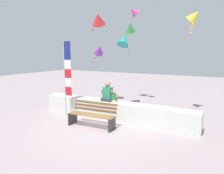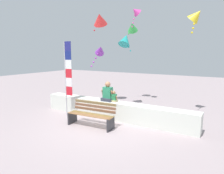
# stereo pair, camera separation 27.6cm
# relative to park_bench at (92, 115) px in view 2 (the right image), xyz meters

# --- Properties ---
(ground_plane) EXTENTS (40.00, 40.00, 0.00)m
(ground_plane) POSITION_rel_park_bench_xyz_m (0.24, 0.03, -0.43)
(ground_plane) COLOR gray
(seawall_ledge) EXTENTS (6.79, 0.55, 0.72)m
(seawall_ledge) POSITION_rel_park_bench_xyz_m (0.24, 1.13, -0.06)
(seawall_ledge) COLOR silver
(seawall_ledge) RESTS_ON ground
(park_bench) EXTENTS (1.82, 0.75, 0.88)m
(park_bench) POSITION_rel_park_bench_xyz_m (0.00, 0.00, 0.00)
(park_bench) COLOR olive
(park_bench) RESTS_ON ground
(person_adult) EXTENTS (0.53, 0.39, 0.81)m
(person_adult) POSITION_rel_park_bench_xyz_m (0.00, 1.11, 0.62)
(person_adult) COLOR #353949
(person_adult) RESTS_ON seawall_ledge
(person_child) EXTENTS (0.29, 0.22, 0.45)m
(person_child) POSITION_rel_park_bench_xyz_m (0.30, 1.11, 0.47)
(person_child) COLOR tan
(person_child) RESTS_ON seawall_ledge
(flag_banner) EXTENTS (0.38, 0.05, 3.17)m
(flag_banner) POSITION_rel_park_bench_xyz_m (-1.71, 0.59, 1.43)
(flag_banner) COLOR #B7B7BC
(flag_banner) RESTS_ON ground
(kite_magenta) EXTENTS (0.70, 0.71, 1.04)m
(kite_magenta) POSITION_rel_park_bench_xyz_m (-0.18, 4.13, 4.40)
(kite_magenta) COLOR #DB3D9E
(kite_teal) EXTENTS (0.63, 0.80, 0.97)m
(kite_teal) POSITION_rel_park_bench_xyz_m (-0.34, 3.31, 2.92)
(kite_teal) COLOR teal
(kite_yellow) EXTENTS (0.77, 0.74, 1.11)m
(kite_yellow) POSITION_rel_park_bench_xyz_m (2.88, 3.43, 3.79)
(kite_yellow) COLOR yellow
(kite_red) EXTENTS (0.97, 1.08, 1.01)m
(kite_red) POSITION_rel_park_bench_xyz_m (-1.63, 2.97, 3.97)
(kite_red) COLOR red
(kite_purple) EXTENTS (0.70, 0.70, 1.05)m
(kite_purple) POSITION_rel_park_bench_xyz_m (-0.76, 1.69, 2.40)
(kite_purple) COLOR purple
(kite_green) EXTENTS (0.79, 0.86, 1.13)m
(kite_green) POSITION_rel_park_bench_xyz_m (-0.56, 4.55, 3.69)
(kite_green) COLOR green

